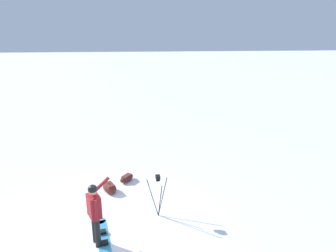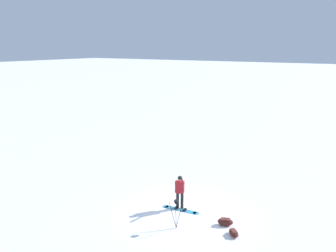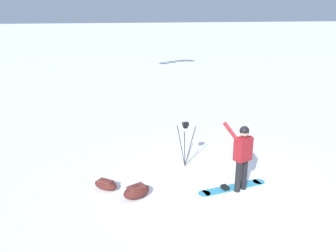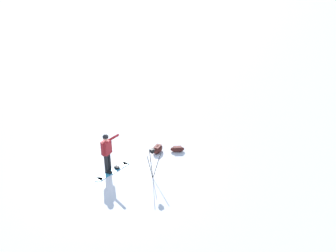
{
  "view_description": "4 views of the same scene",
  "coord_description": "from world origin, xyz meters",
  "px_view_note": "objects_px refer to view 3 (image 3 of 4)",
  "views": [
    {
      "loc": [
        -0.09,
        6.53,
        4.88
      ],
      "look_at": [
        -1.81,
        -1.32,
        2.46
      ],
      "focal_mm": 29.74,
      "sensor_mm": 36.0,
      "label": 1
    },
    {
      "loc": [
        -13.16,
        -7.54,
        7.68
      ],
      "look_at": [
        -4.44,
        -1.99,
        5.31
      ],
      "focal_mm": 37.71,
      "sensor_mm": 36.0,
      "label": 2
    },
    {
      "loc": [
        7.17,
        -3.44,
        4.14
      ],
      "look_at": [
        -0.84,
        -1.07,
        1.41
      ],
      "focal_mm": 36.94,
      "sensor_mm": 36.0,
      "label": 3
    },
    {
      "loc": [
        -9.38,
        7.48,
        7.31
      ],
      "look_at": [
        -1.41,
        -1.22,
        2.02
      ],
      "focal_mm": 36.11,
      "sensor_mm": 36.0,
      "label": 4
    }
  ],
  "objects_px": {
    "gear_bag_large": "(137,191)",
    "gear_bag_small": "(106,185)",
    "snowboarder": "(243,152)",
    "snowboard": "(232,187)",
    "camera_tripod": "(185,135)"
  },
  "relations": [
    {
      "from": "snowboard",
      "to": "gear_bag_large",
      "type": "height_order",
      "value": "gear_bag_large"
    },
    {
      "from": "snowboarder",
      "to": "gear_bag_large",
      "type": "height_order",
      "value": "snowboarder"
    },
    {
      "from": "gear_bag_large",
      "to": "snowboard",
      "type": "bearing_deg",
      "value": 85.05
    },
    {
      "from": "snowboarder",
      "to": "camera_tripod",
      "type": "xyz_separation_m",
      "value": [
        -1.72,
        -0.84,
        -0.07
      ]
    },
    {
      "from": "snowboarder",
      "to": "gear_bag_large",
      "type": "xyz_separation_m",
      "value": [
        -0.35,
        -2.52,
        -0.84
      ]
    },
    {
      "from": "gear_bag_large",
      "to": "gear_bag_small",
      "type": "relative_size",
      "value": 1.14
    },
    {
      "from": "snowboard",
      "to": "camera_tripod",
      "type": "bearing_deg",
      "value": -155.9
    },
    {
      "from": "snowboarder",
      "to": "snowboard",
      "type": "bearing_deg",
      "value": -137.11
    },
    {
      "from": "snowboarder",
      "to": "gear_bag_small",
      "type": "xyz_separation_m",
      "value": [
        -0.97,
        -3.16,
        -0.88
      ]
    },
    {
      "from": "snowboarder",
      "to": "gear_bag_large",
      "type": "distance_m",
      "value": 2.68
    },
    {
      "from": "snowboarder",
      "to": "camera_tripod",
      "type": "height_order",
      "value": "snowboarder"
    },
    {
      "from": "snowboarder",
      "to": "gear_bag_small",
      "type": "distance_m",
      "value": 3.42
    },
    {
      "from": "snowboard",
      "to": "gear_bag_small",
      "type": "xyz_separation_m",
      "value": [
        -0.83,
        -3.03,
        0.11
      ]
    },
    {
      "from": "gear_bag_large",
      "to": "gear_bag_small",
      "type": "distance_m",
      "value": 0.9
    },
    {
      "from": "gear_bag_large",
      "to": "gear_bag_small",
      "type": "bearing_deg",
      "value": -133.89
    }
  ]
}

